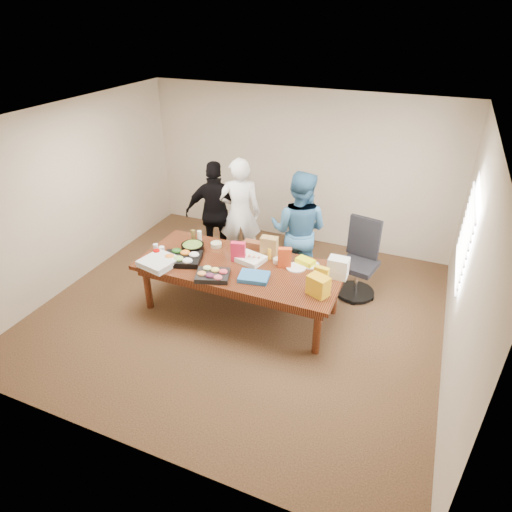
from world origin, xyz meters
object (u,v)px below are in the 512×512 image
at_px(person_center, 240,214).
at_px(salad_bowl, 193,248).
at_px(conference_table, 240,288).
at_px(sheet_cake, 250,259).
at_px(office_chair, 359,262).
at_px(person_right, 299,231).

xyz_separation_m(person_center, salad_bowl, (-0.25, -1.11, -0.12)).
bearing_deg(conference_table, salad_bowl, 172.29).
bearing_deg(sheet_cake, person_center, 134.69).
distance_m(office_chair, person_center, 2.04).
bearing_deg(person_right, sheet_cake, 60.67).
distance_m(office_chair, salad_bowl, 2.44).
height_order(person_center, person_right, same).
relative_size(conference_table, person_right, 1.52).
relative_size(person_center, salad_bowl, 5.57).
xyz_separation_m(conference_table, sheet_cake, (0.07, 0.17, 0.41)).
bearing_deg(sheet_cake, office_chair, 45.76).
height_order(person_right, salad_bowl, person_right).
relative_size(office_chair, person_center, 0.62).
bearing_deg(person_center, sheet_cake, 96.17).
distance_m(conference_table, person_right, 1.24).
relative_size(office_chair, person_right, 0.62).
relative_size(person_center, person_right, 1.00).
bearing_deg(salad_bowl, conference_table, -7.71).
xyz_separation_m(person_right, salad_bowl, (-1.31, -0.88, -0.12)).
bearing_deg(salad_bowl, person_right, 33.85).
height_order(person_center, salad_bowl, person_center).
bearing_deg(office_chair, person_right, -166.14).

